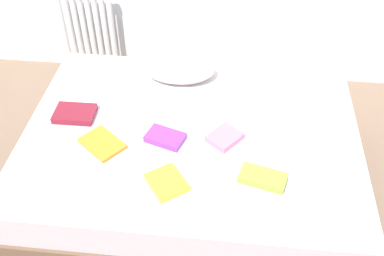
{
  "coord_description": "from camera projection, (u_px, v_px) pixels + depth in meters",
  "views": [
    {
      "loc": [
        0.21,
        -1.94,
        2.32
      ],
      "look_at": [
        0.0,
        0.05,
        0.48
      ],
      "focal_mm": 42.46,
      "sensor_mm": 36.0,
      "label": 1
    }
  ],
  "objects": [
    {
      "name": "ground_plane",
      "position": [
        191.0,
        186.0,
        3.0
      ],
      "size": [
        8.0,
        8.0,
        0.0
      ],
      "primitive_type": "plane",
      "color": "#7F6651"
    },
    {
      "name": "bed",
      "position": [
        191.0,
        161.0,
        2.84
      ],
      "size": [
        2.0,
        1.5,
        0.5
      ],
      "color": "brown",
      "rests_on": "ground"
    },
    {
      "name": "radiator",
      "position": [
        87.0,
        28.0,
        3.67
      ],
      "size": [
        0.45,
        0.04,
        0.59
      ],
      "color": "white",
      "rests_on": "ground"
    },
    {
      "name": "pillow",
      "position": [
        179.0,
        68.0,
        3.0
      ],
      "size": [
        0.48,
        0.3,
        0.16
      ],
      "primitive_type": "ellipsoid",
      "color": "white",
      "rests_on": "bed"
    },
    {
      "name": "textbook_orange",
      "position": [
        102.0,
        144.0,
        2.57
      ],
      "size": [
        0.3,
        0.29,
        0.02
      ],
      "primitive_type": "cube",
      "rotation": [
        0.0,
        0.0,
        -0.68
      ],
      "color": "orange",
      "rests_on": "bed"
    },
    {
      "name": "textbook_white",
      "position": [
        295.0,
        146.0,
        2.55
      ],
      "size": [
        0.24,
        0.2,
        0.03
      ],
      "primitive_type": "cube",
      "rotation": [
        0.0,
        0.0,
        0.23
      ],
      "color": "white",
      "rests_on": "bed"
    },
    {
      "name": "textbook_purple",
      "position": [
        165.0,
        138.0,
        2.6
      ],
      "size": [
        0.24,
        0.2,
        0.04
      ],
      "primitive_type": "cube",
      "rotation": [
        0.0,
        0.0,
        -0.32
      ],
      "color": "purple",
      "rests_on": "bed"
    },
    {
      "name": "textbook_yellow",
      "position": [
        167.0,
        182.0,
        2.36
      ],
      "size": [
        0.26,
        0.26,
        0.03
      ],
      "primitive_type": "cube",
      "rotation": [
        0.0,
        0.0,
        -0.94
      ],
      "color": "yellow",
      "rests_on": "bed"
    },
    {
      "name": "textbook_pink",
      "position": [
        225.0,
        137.0,
        2.6
      ],
      "size": [
        0.23,
        0.23,
        0.04
      ],
      "primitive_type": "cube",
      "rotation": [
        0.0,
        0.0,
        0.91
      ],
      "color": "pink",
      "rests_on": "bed"
    },
    {
      "name": "textbook_maroon",
      "position": [
        75.0,
        114.0,
        2.75
      ],
      "size": [
        0.24,
        0.18,
        0.04
      ],
      "primitive_type": "cube",
      "rotation": [
        0.0,
        0.0,
        0.01
      ],
      "color": "maroon",
      "rests_on": "bed"
    },
    {
      "name": "textbook_lime",
      "position": [
        263.0,
        178.0,
        2.37
      ],
      "size": [
        0.27,
        0.18,
        0.04
      ],
      "primitive_type": "cube",
      "rotation": [
        0.0,
        0.0,
        -0.25
      ],
      "color": "#8CC638",
      "rests_on": "bed"
    }
  ]
}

